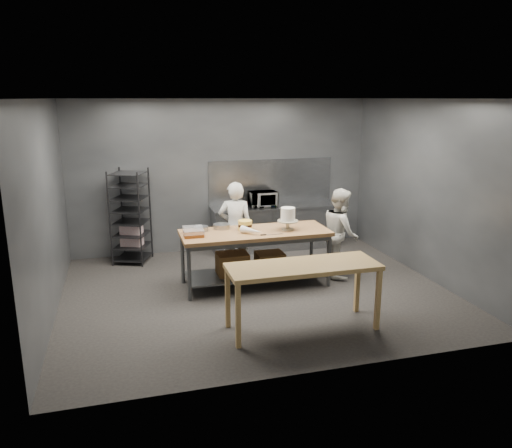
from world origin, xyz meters
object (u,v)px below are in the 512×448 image
Objects in this scene: speed_rack at (131,217)px; frosted_cake_stand at (288,216)px; chef_behind at (235,228)px; layer_cake at (245,225)px; near_counter at (303,271)px; chef_right at (340,232)px; work_table at (252,251)px; microwave at (263,199)px.

frosted_cake_stand is at bearing -37.34° from speed_rack.
layer_cake is (0.03, -0.59, 0.19)m from chef_behind.
frosted_cake_stand is at bearing 77.95° from near_counter.
speed_rack is at bearing 77.02° from chef_right.
work_table is at bearing 97.15° from near_counter.
chef_right is (1.71, -0.62, -0.05)m from chef_behind.
chef_behind is (-0.35, 2.42, -0.00)m from near_counter.
chef_right is (3.45, -1.72, -0.09)m from speed_rack.
chef_right reaches higher than microwave.
layer_cake is at bearing 99.87° from near_counter.
chef_right is 6.74× the size of layer_cake.
work_table is at bearing -42.21° from layer_cake.
chef_behind is 3.00× the size of microwave.
work_table is at bearing -43.51° from speed_rack.
speed_rack is at bearing 136.49° from work_table.
chef_right is 2.02m from microwave.
frosted_cake_stand is (0.57, -0.09, 0.58)m from work_table.
speed_rack reaches higher than frosted_cake_stand.
work_table is 0.45m from layer_cake.
chef_right is at bearing -1.14° from layer_cake.
chef_behind is at bearing 92.66° from layer_cake.
microwave is at bearing 68.96° from work_table.
chef_right is 2.82× the size of microwave.
work_table is 2.04m from microwave.
chef_behind reaches higher than microwave.
near_counter is at bearing 114.77° from chef_behind.
chef_right is at bearing 176.70° from chef_behind.
layer_cake reaches higher than work_table.
chef_behind reaches higher than layer_cake.
speed_rack reaches higher than chef_right.
speed_rack is 2.44m from layer_cake.
work_table reaches higher than near_counter.
chef_behind is (-0.13, 0.68, 0.24)m from work_table.
chef_behind is 0.62m from layer_cake.
near_counter is (0.22, -1.74, 0.24)m from work_table.
microwave is (0.84, 1.18, 0.24)m from chef_behind.
chef_right is at bearing 2.07° from work_table.
near_counter is 2.26m from chef_right.
layer_cake is (-1.68, 0.03, 0.24)m from chef_right.
frosted_cake_stand is at bearing 111.61° from chef_right.
near_counter is 4.09m from speed_rack.
layer_cake is at bearing -114.77° from microwave.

